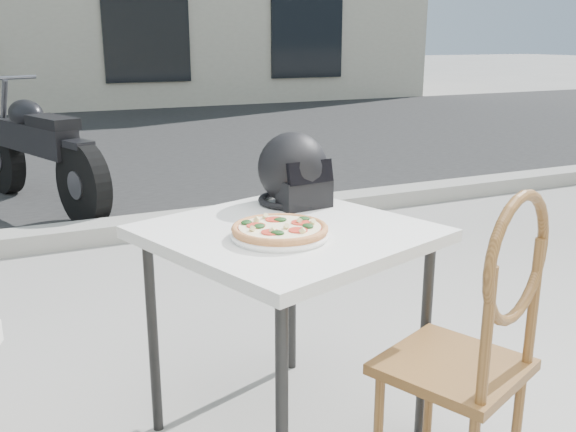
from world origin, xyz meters
name	(u,v)px	position (x,y,z in m)	size (l,w,h in m)	color
street_asphalt	(91,146)	(0.00, 7.00, 0.00)	(30.00, 8.00, 0.00)	black
curb	(177,222)	(0.00, 3.00, 0.06)	(30.00, 0.25, 0.12)	gray
cafe_table_main	(288,248)	(-0.30, 0.52, 0.66)	(0.97, 0.97, 0.73)	silver
plate	(280,235)	(-0.37, 0.43, 0.74)	(0.32, 0.32, 0.02)	white
pizza	(280,229)	(-0.37, 0.43, 0.76)	(0.32, 0.32, 0.04)	#C27E47
helmet	(294,173)	(-0.15, 0.79, 0.84)	(0.28, 0.29, 0.26)	black
cafe_chair_main	(478,336)	(0.02, 0.00, 0.53)	(0.47, 0.47, 0.94)	brown
motorcycle	(38,152)	(-0.80, 4.08, 0.44)	(0.82, 1.94, 1.00)	black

